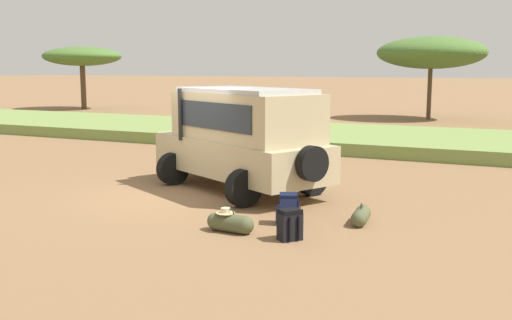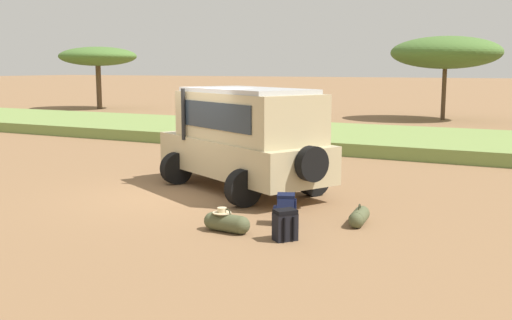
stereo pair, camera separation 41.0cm
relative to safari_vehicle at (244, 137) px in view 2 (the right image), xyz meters
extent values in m
plane|color=olive|center=(-1.01, -1.20, -1.29)|extent=(320.00, 320.00, 0.00)
cube|color=olive|center=(-1.01, 9.78, -1.07)|extent=(120.00, 7.00, 0.44)
cube|color=tan|center=(-0.10, 0.05, -0.47)|extent=(5.22, 3.96, 0.84)
cube|color=tan|center=(0.13, -0.07, 0.50)|extent=(4.21, 3.36, 1.10)
cube|color=#232D38|center=(-1.22, 0.64, 0.45)|extent=(0.78, 1.41, 0.77)
cube|color=#232D38|center=(-0.29, -0.86, 0.55)|extent=(2.62, 1.40, 0.60)
cube|color=#232D38|center=(0.55, 0.73, 0.55)|extent=(2.62, 1.40, 0.60)
cube|color=#B7B7B7|center=(0.08, -0.04, 1.10)|extent=(3.83, 3.11, 0.10)
cube|color=black|center=(-2.37, 1.25, -0.64)|extent=(0.89, 1.50, 0.56)
cylinder|color=black|center=(-1.52, -0.29, 0.50)|extent=(0.10, 0.10, 1.25)
cylinder|color=black|center=(-1.89, -0.10, -0.89)|extent=(0.62, 0.84, 0.80)
cylinder|color=black|center=(-0.99, 1.62, -0.89)|extent=(0.62, 0.84, 0.80)
cylinder|color=black|center=(0.80, -1.51, -0.89)|extent=(0.62, 0.84, 0.80)
cylinder|color=black|center=(1.70, 0.20, -0.89)|extent=(0.62, 0.84, 0.80)
cylinder|color=black|center=(2.20, -1.15, -0.32)|extent=(0.54, 0.75, 0.74)
cube|color=navy|center=(2.19, -2.41, -1.04)|extent=(0.43, 0.46, 0.52)
cube|color=navy|center=(2.01, -2.49, -1.10)|extent=(0.18, 0.28, 0.28)
cube|color=black|center=(2.19, -2.41, -0.75)|extent=(0.44, 0.45, 0.07)
cylinder|color=black|center=(2.39, -2.42, -1.04)|extent=(0.04, 0.04, 0.44)
cylinder|color=black|center=(2.32, -2.27, -1.04)|extent=(0.04, 0.04, 0.44)
cube|color=black|center=(2.62, -3.38, -1.06)|extent=(0.44, 0.46, 0.47)
cube|color=black|center=(2.49, -3.27, -1.12)|extent=(0.24, 0.27, 0.26)
cube|color=black|center=(2.62, -3.38, -0.79)|extent=(0.43, 0.45, 0.07)
cylinder|color=black|center=(2.68, -3.53, -1.06)|extent=(0.04, 0.04, 0.40)
cylinder|color=black|center=(2.79, -3.40, -1.06)|extent=(0.04, 0.04, 0.40)
cylinder|color=#4C5133|center=(1.47, -3.37, -1.13)|extent=(0.62, 0.36, 0.33)
sphere|color=#4C5133|center=(1.16, -3.36, -1.13)|extent=(0.32, 0.32, 0.32)
sphere|color=#4C5133|center=(1.77, -3.39, -1.13)|extent=(0.32, 0.32, 0.32)
torus|color=#2D301E|center=(1.47, -3.37, -0.95)|extent=(0.17, 0.03, 0.16)
cylinder|color=beige|center=(1.37, -3.37, -0.95)|extent=(0.34, 0.34, 0.02)
cylinder|color=beige|center=(1.37, -3.37, -0.91)|extent=(0.17, 0.17, 0.09)
cylinder|color=#4C5133|center=(3.42, -1.79, -1.15)|extent=(0.36, 0.60, 0.30)
sphere|color=#4C5133|center=(3.39, -1.50, -1.15)|extent=(0.29, 0.29, 0.29)
sphere|color=#4C5133|center=(3.45, -2.07, -1.15)|extent=(0.29, 0.29, 0.29)
torus|color=#2D301E|center=(3.42, -1.79, -0.98)|extent=(0.04, 0.17, 0.16)
cylinder|color=brown|center=(-22.60, 20.19, 0.26)|extent=(0.36, 0.36, 3.10)
ellipsoid|color=#476B2D|center=(-22.60, 20.19, 2.37)|extent=(5.71, 4.85, 1.32)
cylinder|color=brown|center=(0.64, 22.12, 0.18)|extent=(0.24, 0.24, 2.95)
ellipsoid|color=#476B2D|center=(0.64, 22.12, 2.42)|extent=(6.00, 5.37, 1.79)
camera|label=1|loc=(6.35, -12.56, 1.63)|focal=42.00mm
camera|label=2|loc=(6.71, -12.37, 1.63)|focal=42.00mm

